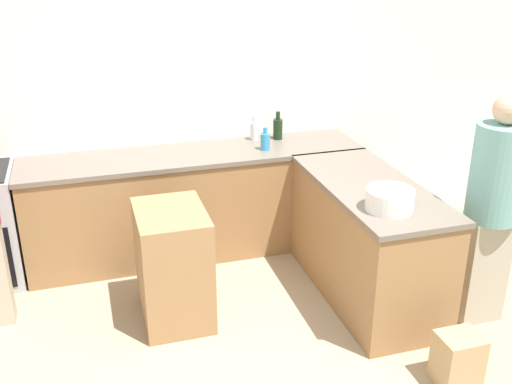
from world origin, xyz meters
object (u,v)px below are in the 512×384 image
Objects in this scene: vinegar_bottle_clear at (254,131)px; paper_bag at (458,360)px; island_table at (173,265)px; mixing_bowl at (390,200)px; person_at_peninsula at (492,205)px; wine_bottle_dark at (278,128)px; dish_soap_bottle at (265,141)px.

vinegar_bottle_clear reaches higher than paper_bag.
island_table is 1.61m from mixing_bowl.
island_table is 2.66× the size of mixing_bowl.
person_at_peninsula reaches higher than mixing_bowl.
wine_bottle_dark is 0.22m from vinegar_bottle_clear.
person_at_peninsula is (1.17, -1.54, -0.10)m from dish_soap_bottle.
wine_bottle_dark reaches higher than dish_soap_bottle.
island_table is 2.03m from paper_bag.
vinegar_bottle_clear is at bearing 104.08° from paper_bag.
person_at_peninsula is at bearing -61.88° from wine_bottle_dark.
dish_soap_bottle is 0.79× the size of wine_bottle_dark.
paper_bag is (-0.57, -0.59, -0.74)m from person_at_peninsula.
island_table is at bearing -137.92° from dish_soap_bottle.
wine_bottle_dark reaches higher than island_table.
dish_soap_bottle is 2.37m from paper_bag.
wine_bottle_dark is at bearing -8.18° from vinegar_bottle_clear.
paper_bag is at bearing -38.47° from island_table.
dish_soap_bottle is at bearing 105.63° from paper_bag.
vinegar_bottle_clear reaches higher than dish_soap_bottle.
dish_soap_bottle reaches higher than mixing_bowl.
dish_soap_bottle reaches higher than paper_bag.
paper_bag is (0.61, -2.43, -0.85)m from vinegar_bottle_clear.
island_table is 1.44m from dish_soap_bottle.
mixing_bowl is at bearing -73.83° from dish_soap_bottle.
person_at_peninsula is at bearing -7.76° from mixing_bowl.
island_table is at bearing 158.24° from mixing_bowl.
mixing_bowl is at bearing 104.50° from paper_bag.
dish_soap_bottle is 0.29m from vinegar_bottle_clear.
person_at_peninsula reaches higher than vinegar_bottle_clear.
vinegar_bottle_clear is at bearing 92.22° from dish_soap_bottle.
wine_bottle_dark is at bearing 44.07° from island_table.
island_table is 2.44× the size of paper_bag.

